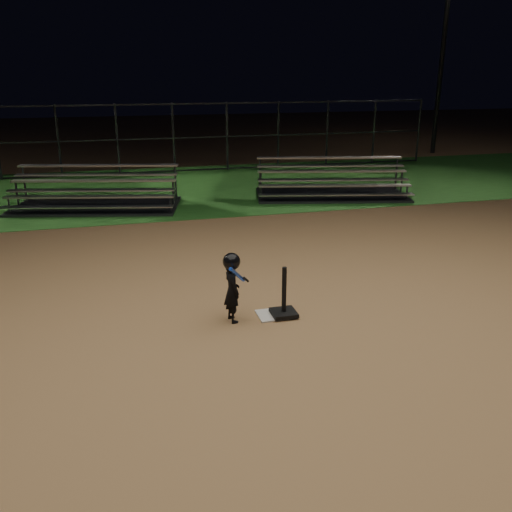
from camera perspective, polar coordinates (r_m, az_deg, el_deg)
The scene contains 9 objects.
ground at distance 8.58m, azimuth 1.69°, elevation -6.21°, with size 80.00×80.00×0.00m, color #9E7347.
grass_strip at distance 17.96m, azimuth -7.30°, elevation 7.04°, with size 60.00×8.00×0.01m, color #1F541B.
home_plate at distance 8.58m, azimuth 1.69°, elevation -6.13°, with size 0.45×0.45×0.02m, color beige.
batting_tee at distance 8.50m, azimuth 2.91°, elevation -5.23°, with size 0.38×0.38×0.78m.
child_batter at distance 8.19m, azimuth -2.51°, elevation -3.07°, with size 0.42×0.58×1.09m.
bleacher_left at distance 15.79m, azimuth -16.33°, elevation 5.62°, with size 4.82×3.11×1.09m.
bleacher_right at distance 16.75m, azimuth 7.83°, elevation 6.93°, with size 4.80×3.09×1.09m.
backstop_fence at distance 20.71m, azimuth -8.57°, elevation 12.03°, with size 20.08×0.08×2.50m.
light_pole_right at distance 26.55m, azimuth 19.05°, elevation 20.73°, with size 0.90×0.53×8.30m.
Camera 1 is at (-2.20, -7.46, 3.63)m, focal length 38.48 mm.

